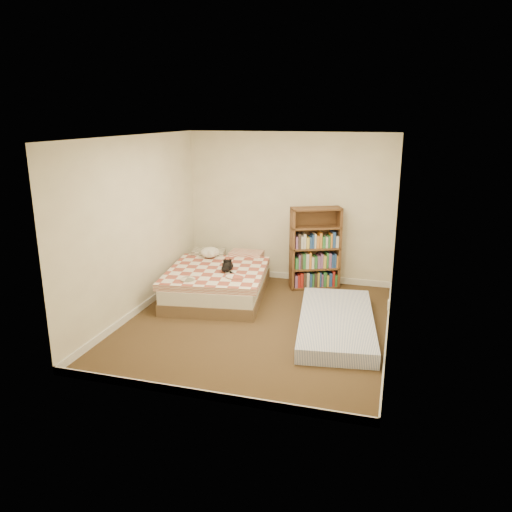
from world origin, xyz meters
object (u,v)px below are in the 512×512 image
(white_dog, at_px, (210,252))
(black_cat, at_px, (228,267))
(bookshelf, at_px, (315,257))
(floor_mattress, at_px, (336,323))
(bed, at_px, (219,280))

(white_dog, bearing_deg, black_cat, -37.37)
(bookshelf, bearing_deg, floor_mattress, -93.72)
(bookshelf, xyz_separation_m, white_dog, (-1.69, -0.37, 0.05))
(floor_mattress, bearing_deg, bed, 149.71)
(bookshelf, bearing_deg, black_cat, -163.93)
(bed, distance_m, bookshelf, 1.62)
(black_cat, bearing_deg, white_dog, 113.57)
(bookshelf, bearing_deg, bed, -173.33)
(bookshelf, height_order, white_dog, bookshelf)
(bookshelf, distance_m, black_cat, 1.52)
(bookshelf, bearing_deg, white_dog, 169.01)
(bed, xyz_separation_m, white_dog, (-0.31, 0.43, 0.32))
(white_dog, bearing_deg, bed, -42.44)
(bed, xyz_separation_m, floor_mattress, (1.95, -0.82, -0.15))
(floor_mattress, height_order, black_cat, black_cat)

